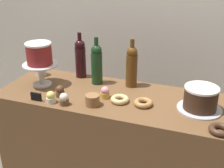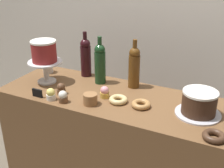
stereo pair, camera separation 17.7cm
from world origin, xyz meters
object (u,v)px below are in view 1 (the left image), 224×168
at_px(chocolate_round_cake, 201,98).
at_px(donut_maple, 143,103).
at_px(wine_bottle_dark_red, 80,58).
at_px(cupcake_vanilla, 64,99).
at_px(cupcake_chocolate, 60,91).
at_px(donut_glazed, 120,99).
at_px(cake_stand_pedestal, 41,71).
at_px(coffee_cup_ceramic, 41,70).
at_px(wine_bottle_green, 97,63).
at_px(cupcake_strawberry, 105,93).
at_px(donut_chocolate, 220,130).
at_px(cupcake_lemon, 51,97).
at_px(wine_bottle_amber, 132,66).
at_px(price_sign_chalkboard, 36,97).
at_px(white_layer_cake, 39,54).

height_order(chocolate_round_cake, donut_maple, chocolate_round_cake).
relative_size(wine_bottle_dark_red, cupcake_vanilla, 4.38).
xyz_separation_m(cupcake_chocolate, donut_glazed, (0.37, 0.06, -0.02)).
xyz_separation_m(cake_stand_pedestal, cupcake_chocolate, (0.20, -0.11, -0.07)).
bearing_deg(coffee_cup_ceramic, wine_bottle_green, 0.93).
height_order(cupcake_chocolate, cupcake_strawberry, same).
xyz_separation_m(cupcake_strawberry, donut_maple, (0.25, -0.02, -0.02)).
bearing_deg(wine_bottle_dark_red, chocolate_round_cake, -14.72).
height_order(chocolate_round_cake, donut_chocolate, chocolate_round_cake).
bearing_deg(chocolate_round_cake, donut_maple, -170.55).
relative_size(cupcake_chocolate, coffee_cup_ceramic, 0.87).
height_order(cupcake_chocolate, coffee_cup_ceramic, coffee_cup_ceramic).
bearing_deg(donut_chocolate, donut_glazed, 166.03).
height_order(cupcake_strawberry, cupcake_lemon, same).
height_order(wine_bottle_green, cupcake_vanilla, wine_bottle_green).
height_order(wine_bottle_dark_red, donut_maple, wine_bottle_dark_red).
bearing_deg(coffee_cup_ceramic, cupcake_lemon, -50.26).
bearing_deg(cake_stand_pedestal, donut_chocolate, -9.74).
xyz_separation_m(wine_bottle_dark_red, cupcake_strawberry, (0.29, -0.26, -0.11)).
height_order(cupcake_chocolate, donut_chocolate, cupcake_chocolate).
xyz_separation_m(wine_bottle_amber, cupcake_vanilla, (-0.30, -0.39, -0.11)).
height_order(cake_stand_pedestal, cupcake_strawberry, cake_stand_pedestal).
xyz_separation_m(wine_bottle_amber, wine_bottle_dark_red, (-0.39, 0.03, 0.00)).
bearing_deg(cupcake_strawberry, donut_glazed, -11.42).
relative_size(cupcake_chocolate, price_sign_chalkboard, 1.06).
bearing_deg(donut_maple, cupcake_vanilla, -161.25).
height_order(cupcake_chocolate, donut_maple, cupcake_chocolate).
bearing_deg(cupcake_strawberry, chocolate_round_cake, 3.69).
relative_size(chocolate_round_cake, donut_glazed, 1.70).
relative_size(cake_stand_pedestal, cupcake_chocolate, 3.14).
xyz_separation_m(cake_stand_pedestal, donut_chocolate, (1.14, -0.20, -0.09)).
relative_size(wine_bottle_green, donut_chocolate, 2.91).
bearing_deg(wine_bottle_dark_red, donut_chocolate, -23.70).
bearing_deg(coffee_cup_ceramic, cupcake_chocolate, -40.59).
xyz_separation_m(wine_bottle_green, price_sign_chalkboard, (-0.25, -0.37, -0.12)).
distance_m(wine_bottle_dark_red, cupcake_strawberry, 0.40).
distance_m(cake_stand_pedestal, wine_bottle_green, 0.37).
bearing_deg(wine_bottle_dark_red, donut_glazed, -35.75).
bearing_deg(wine_bottle_green, white_layer_cake, -155.39).
bearing_deg(cake_stand_pedestal, wine_bottle_amber, 18.51).
bearing_deg(white_layer_cake, donut_maple, -3.96).
xyz_separation_m(wine_bottle_amber, cupcake_chocolate, (-0.37, -0.30, -0.11)).
relative_size(cake_stand_pedestal, price_sign_chalkboard, 3.33).
bearing_deg(donut_maple, wine_bottle_dark_red, 152.70).
distance_m(white_layer_cake, wine_bottle_green, 0.38).
relative_size(white_layer_cake, cupcake_strawberry, 2.27).
xyz_separation_m(cupcake_vanilla, coffee_cup_ceramic, (-0.38, 0.35, 0.01)).
distance_m(chocolate_round_cake, donut_chocolate, 0.24).
height_order(wine_bottle_amber, wine_bottle_dark_red, same).
xyz_separation_m(cupcake_vanilla, cupcake_lemon, (-0.09, -0.00, 0.00)).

